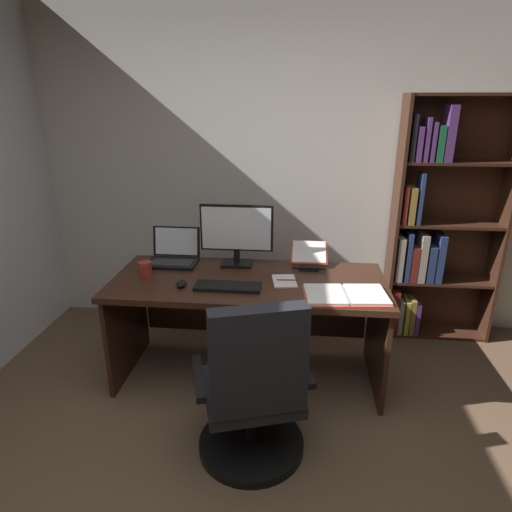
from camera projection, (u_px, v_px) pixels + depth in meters
wall_back at (281, 166)px, 3.58m from camera, size 4.61×0.12×2.72m
desk at (250, 301)px, 3.05m from camera, size 1.83×0.78×0.75m
bookshelf at (434, 229)px, 3.43m from camera, size 0.84×0.26×1.93m
office_chair at (254, 396)px, 2.28m from camera, size 0.70×0.61×0.98m
monitor at (237, 235)px, 3.09m from camera, size 0.52×0.16×0.45m
laptop at (174, 256)px, 3.19m from camera, size 0.36×0.28×0.24m
keyboard at (228, 287)px, 2.76m from camera, size 0.42×0.15×0.02m
computer_mouse at (182, 284)px, 2.79m from camera, size 0.06×0.10×0.04m
reading_stand_with_book at (309, 255)px, 3.16m from camera, size 0.26×0.29×0.14m
open_binder at (346, 295)px, 2.65m from camera, size 0.53×0.35×0.02m
notepad at (284, 281)px, 2.87m from camera, size 0.18×0.23×0.01m
pen at (287, 280)px, 2.86m from camera, size 0.14×0.02×0.01m
coffee_mug at (145, 269)px, 2.95m from camera, size 0.09×0.09×0.10m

